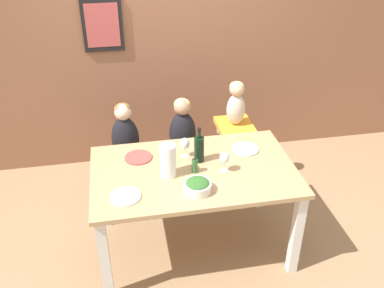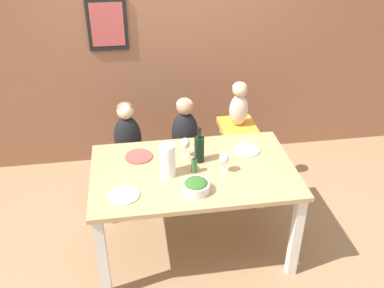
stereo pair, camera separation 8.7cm
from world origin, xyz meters
name	(u,v)px [view 2 (the right image)]	position (x,y,z in m)	size (l,w,h in m)	color
ground_plane	(193,245)	(0.00, 0.00, 0.00)	(14.00, 14.00, 0.00)	#9E7A56
wall_back	(170,34)	(0.00, 1.48, 1.35)	(10.00, 0.09, 2.70)	#8E5B42
dining_table	(193,181)	(0.00, 0.00, 0.67)	(1.52, 0.92, 0.77)	tan
chair_far_left	(130,164)	(-0.48, 0.74, 0.37)	(0.38, 0.43, 0.44)	silver
chair_far_center	(185,159)	(0.04, 0.74, 0.37)	(0.38, 0.43, 0.44)	silver
chair_right_highchair	(237,139)	(0.53, 0.74, 0.55)	(0.32, 0.37, 0.70)	silver
person_child_left	(127,132)	(-0.48, 0.74, 0.71)	(0.24, 0.20, 0.56)	black
person_child_center	(185,128)	(0.04, 0.74, 0.71)	(0.24, 0.20, 0.56)	black
person_baby_right	(239,103)	(0.53, 0.74, 0.93)	(0.17, 0.14, 0.42)	beige
wine_bottle	(199,149)	(0.06, 0.11, 0.88)	(0.08, 0.08, 0.29)	black
paper_towel_roll	(167,160)	(-0.19, -0.04, 0.90)	(0.11, 0.11, 0.25)	white
wine_glass_near	(224,159)	(0.22, -0.06, 0.88)	(0.07, 0.07, 0.16)	white
wine_glass_far	(185,144)	(-0.03, 0.19, 0.88)	(0.07, 0.07, 0.16)	white
salad_bowl_large	(196,186)	(-0.02, -0.26, 0.82)	(0.19, 0.19, 0.09)	white
dinner_plate_front_left	(124,195)	(-0.52, -0.24, 0.78)	(0.21, 0.21, 0.01)	silver
dinner_plate_back_left	(139,156)	(-0.39, 0.23, 0.78)	(0.21, 0.21, 0.01)	#D14C47
dinner_plate_back_right	(246,150)	(0.46, 0.20, 0.78)	(0.21, 0.21, 0.01)	silver
condiment_bottle_hot_sauce	(194,165)	(0.00, -0.04, 0.83)	(0.04, 0.04, 0.13)	#336633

